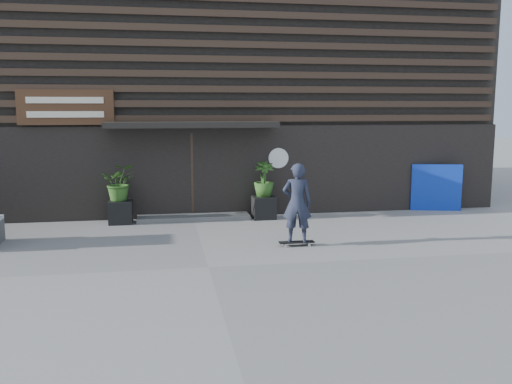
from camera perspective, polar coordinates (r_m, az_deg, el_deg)
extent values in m
plane|color=gray|center=(10.51, -4.97, -7.80)|extent=(80.00, 80.00, 0.00)
cube|color=#4E4E4C|center=(14.95, -6.51, -2.60)|extent=(3.00, 0.80, 0.12)
cube|color=black|center=(14.73, -13.88, -2.02)|extent=(0.60, 0.60, 0.60)
imported|color=#2D591E|center=(14.60, -13.99, 0.98)|extent=(0.86, 0.75, 0.96)
cube|color=black|center=(14.94, 0.82, -1.62)|extent=(0.60, 0.60, 0.60)
imported|color=#2D591E|center=(14.82, 0.83, 1.35)|extent=(0.54, 0.54, 0.96)
cube|color=#0C29A5|center=(16.89, 18.21, 0.45)|extent=(1.43, 0.48, 1.36)
cube|color=black|center=(20.08, -7.65, 11.56)|extent=(18.00, 10.00, 8.00)
cube|color=black|center=(15.10, -6.66, 2.08)|extent=(18.00, 0.12, 2.50)
cube|color=#38281E|center=(14.95, -6.75, 7.59)|extent=(17.60, 0.08, 0.18)
cube|color=#38281E|center=(14.94, -6.78, 9.09)|extent=(17.60, 0.08, 0.18)
cube|color=#38281E|center=(14.95, -6.80, 10.59)|extent=(17.60, 0.08, 0.18)
cube|color=#38281E|center=(14.97, -6.83, 12.09)|extent=(17.60, 0.08, 0.18)
cube|color=#38281E|center=(15.00, -6.86, 13.59)|extent=(17.60, 0.08, 0.18)
cube|color=#38281E|center=(15.04, -6.89, 15.08)|extent=(17.60, 0.08, 0.18)
cube|color=#38281E|center=(15.09, -6.91, 16.56)|extent=(17.60, 0.08, 0.18)
cube|color=#38281E|center=(15.14, -6.94, 18.03)|extent=(17.60, 0.08, 0.18)
cube|color=black|center=(14.57, -6.65, 6.97)|extent=(4.50, 1.00, 0.15)
cube|color=black|center=(15.27, -6.69, 1.78)|extent=(2.40, 0.30, 2.30)
cube|color=#38281E|center=(15.10, -6.65, 1.70)|extent=(0.06, 0.10, 2.30)
cube|color=#472B19|center=(15.03, -19.16, 8.32)|extent=(2.40, 0.10, 0.90)
cube|color=beige|center=(14.96, -19.23, 9.01)|extent=(1.90, 0.02, 0.16)
cube|color=beige|center=(14.96, -19.17, 7.63)|extent=(1.90, 0.02, 0.16)
cylinder|color=white|center=(15.31, 2.35, 3.54)|extent=(0.56, 0.03, 0.56)
cube|color=black|center=(12.05, 4.24, -5.21)|extent=(0.78, 0.20, 0.02)
cylinder|color=#A1A29D|center=(11.91, 3.14, -5.65)|extent=(0.06, 0.03, 0.06)
cylinder|color=#B3B2AD|center=(12.10, 2.92, -5.42)|extent=(0.06, 0.03, 0.06)
cylinder|color=#B1B1AC|center=(12.04, 5.56, -5.52)|extent=(0.06, 0.03, 0.06)
cylinder|color=#A1A09C|center=(12.22, 5.31, -5.30)|extent=(0.06, 0.03, 0.06)
imported|color=#1B2032|center=(11.87, 4.29, -1.12)|extent=(0.71, 0.54, 1.73)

